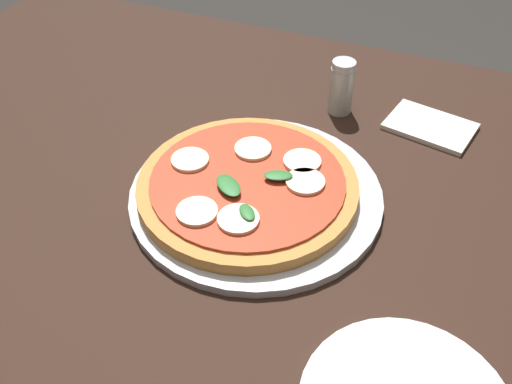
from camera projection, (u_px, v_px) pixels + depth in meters
name	position (u px, v px, depth m)	size (l,w,h in m)	color
dining_table	(219.00, 224.00, 0.88)	(1.31, 0.90, 0.77)	black
serving_tray	(256.00, 194.00, 0.76)	(0.34, 0.34, 0.01)	silver
pizza	(248.00, 185.00, 0.75)	(0.30, 0.30, 0.03)	#C6843F
napkin	(430.00, 126.00, 0.88)	(0.13, 0.09, 0.01)	white
pepper_shaker	(341.00, 87.00, 0.89)	(0.04, 0.04, 0.09)	#B2B7AD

